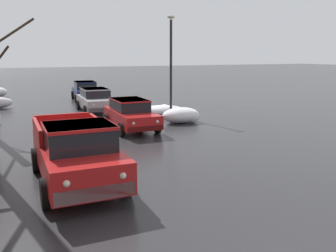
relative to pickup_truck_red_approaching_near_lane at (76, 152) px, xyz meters
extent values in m
ellipsoid|color=white|center=(6.37, 9.34, -0.59)|extent=(3.19, 1.32, 0.58)
ellipsoid|color=white|center=(7.11, 9.48, -0.62)|extent=(0.62, 0.52, 0.52)
ellipsoid|color=white|center=(6.94, 9.60, -0.59)|extent=(0.70, 0.58, 0.58)
ellipsoid|color=white|center=(6.60, 6.75, -0.48)|extent=(2.03, 1.31, 0.79)
ellipsoid|color=white|center=(7.10, 6.50, -0.54)|extent=(0.81, 0.68, 0.68)
cylinder|color=#423323|center=(-1.21, 7.60, 3.39)|extent=(2.15, 0.18, 1.51)
cube|color=red|center=(0.00, 0.11, -0.14)|extent=(1.93, 4.85, 0.76)
cube|color=black|center=(-0.01, -0.56, 0.56)|extent=(1.66, 1.57, 0.64)
cube|color=red|center=(-0.01, -0.56, 0.84)|extent=(1.70, 1.62, 0.08)
cube|color=red|center=(0.90, 1.06, 0.46)|extent=(0.14, 2.31, 0.44)
cube|color=red|center=(-0.86, 1.09, 0.46)|extent=(0.14, 2.31, 0.44)
cube|color=red|center=(0.04, 2.47, 0.46)|extent=(1.76, 0.13, 0.44)
cube|color=#B7B7BC|center=(-0.04, -2.24, -0.34)|extent=(1.77, 0.15, 0.32)
sphere|color=white|center=(0.57, -2.29, -0.02)|extent=(0.16, 0.16, 0.16)
sphere|color=white|center=(-0.64, -2.27, -0.02)|extent=(0.16, 0.16, 0.16)
cylinder|color=black|center=(0.93, -1.35, -0.52)|extent=(0.23, 0.72, 0.72)
cylinder|color=black|center=(-0.97, -1.32, -0.52)|extent=(0.23, 0.72, 0.72)
cylinder|color=black|center=(0.97, 1.54, -0.52)|extent=(0.23, 0.72, 0.72)
cylinder|color=black|center=(-0.92, 1.57, -0.52)|extent=(0.23, 0.72, 0.72)
cube|color=red|center=(3.70, 6.21, -0.28)|extent=(1.72, 4.06, 0.60)
cube|color=black|center=(3.71, 6.41, 0.28)|extent=(1.45, 2.12, 0.52)
cube|color=red|center=(3.71, 6.41, 0.51)|extent=(1.48, 2.17, 0.06)
cube|color=#520B0B|center=(3.65, 4.25, -0.46)|extent=(1.60, 0.16, 0.22)
cube|color=#520B0B|center=(3.75, 8.16, -0.46)|extent=(1.60, 0.16, 0.22)
cylinder|color=black|center=(4.50, 4.94, -0.58)|extent=(0.19, 0.60, 0.60)
cylinder|color=black|center=(2.84, 4.98, -0.58)|extent=(0.19, 0.60, 0.60)
cylinder|color=black|center=(4.57, 7.43, -0.58)|extent=(0.19, 0.60, 0.60)
cylinder|color=black|center=(2.90, 7.47, -0.58)|extent=(0.19, 0.60, 0.60)
sphere|color=silver|center=(4.18, 4.20, -0.20)|extent=(0.14, 0.14, 0.14)
sphere|color=silver|center=(3.13, 4.23, -0.20)|extent=(0.14, 0.14, 0.14)
cube|color=#B7B7BC|center=(3.52, 12.19, -0.28)|extent=(1.87, 4.17, 0.60)
cube|color=black|center=(3.53, 12.40, 0.28)|extent=(1.55, 2.19, 0.52)
cube|color=#B7B7BC|center=(3.53, 12.40, 0.51)|extent=(1.59, 2.24, 0.06)
cube|color=#525254|center=(3.44, 10.19, -0.46)|extent=(1.68, 0.19, 0.22)
cube|color=#525254|center=(3.60, 14.20, -0.46)|extent=(1.68, 0.19, 0.22)
cylinder|color=black|center=(4.34, 10.89, -0.58)|extent=(0.20, 0.61, 0.60)
cylinder|color=black|center=(2.60, 10.96, -0.58)|extent=(0.20, 0.61, 0.60)
cylinder|color=black|center=(4.45, 13.43, -0.58)|extent=(0.20, 0.61, 0.60)
cylinder|color=black|center=(2.70, 13.50, -0.58)|extent=(0.20, 0.61, 0.60)
sphere|color=silver|center=(3.99, 10.14, -0.20)|extent=(0.14, 0.14, 0.14)
sphere|color=silver|center=(2.89, 10.18, -0.20)|extent=(0.14, 0.14, 0.14)
cube|color=navy|center=(4.19, 18.14, -0.28)|extent=(2.09, 4.47, 0.60)
cube|color=black|center=(4.21, 18.35, 0.28)|extent=(1.66, 2.38, 0.52)
cube|color=navy|center=(4.21, 18.35, 0.51)|extent=(1.70, 2.43, 0.06)
cube|color=black|center=(3.99, 16.03, -0.46)|extent=(1.67, 0.27, 0.22)
cube|color=black|center=(4.38, 20.25, -0.46)|extent=(1.67, 0.27, 0.22)
cylinder|color=black|center=(4.93, 16.72, -0.58)|extent=(0.24, 0.61, 0.60)
cylinder|color=black|center=(3.20, 16.88, -0.58)|extent=(0.24, 0.61, 0.60)
cylinder|color=black|center=(5.18, 19.40, -0.58)|extent=(0.24, 0.61, 0.60)
cylinder|color=black|center=(3.45, 19.56, -0.58)|extent=(0.24, 0.61, 0.60)
sphere|color=silver|center=(4.54, 15.95, -0.20)|extent=(0.14, 0.14, 0.14)
sphere|color=silver|center=(3.44, 16.05, -0.20)|extent=(0.14, 0.14, 0.14)
cylinder|color=#28282D|center=(7.01, 8.81, 1.78)|extent=(0.14, 0.14, 5.32)
ellipsoid|color=beige|center=(7.01, 8.81, 4.58)|extent=(0.44, 0.24, 0.20)
camera|label=1|loc=(-1.71, -9.53, 2.59)|focal=38.53mm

